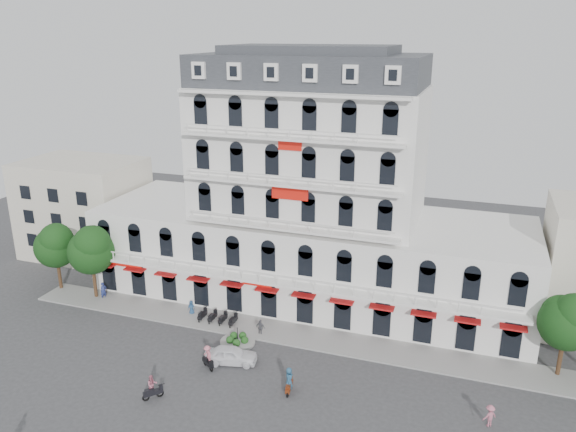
# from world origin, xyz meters

# --- Properties ---
(ground) EXTENTS (120.00, 120.00, 0.00)m
(ground) POSITION_xyz_m (0.00, 0.00, 0.00)
(ground) COLOR #38383A
(ground) RESTS_ON ground
(sidewalk) EXTENTS (53.00, 4.00, 0.16)m
(sidewalk) POSITION_xyz_m (0.00, 9.00, 0.08)
(sidewalk) COLOR gray
(sidewalk) RESTS_ON ground
(main_building) EXTENTS (45.00, 15.00, 25.80)m
(main_building) POSITION_xyz_m (0.00, 18.00, 9.96)
(main_building) COLOR silver
(main_building) RESTS_ON ground
(flank_building_west) EXTENTS (14.00, 10.00, 12.00)m
(flank_building_west) POSITION_xyz_m (-30.00, 20.00, 6.00)
(flank_building_west) COLOR beige
(flank_building_west) RESTS_ON ground
(traffic_island) EXTENTS (3.20, 3.20, 1.60)m
(traffic_island) POSITION_xyz_m (-3.00, 6.00, 0.26)
(traffic_island) COLOR gray
(traffic_island) RESTS_ON ground
(parked_scooter_row) EXTENTS (4.40, 1.80, 1.10)m
(parked_scooter_row) POSITION_xyz_m (-6.35, 8.80, 0.00)
(parked_scooter_row) COLOR black
(parked_scooter_row) RESTS_ON ground
(tree_west_outer) EXTENTS (4.50, 4.48, 7.76)m
(tree_west_outer) POSITION_xyz_m (-25.95, 9.98, 5.35)
(tree_west_outer) COLOR #382314
(tree_west_outer) RESTS_ON ground
(tree_west_inner) EXTENTS (4.76, 4.76, 8.25)m
(tree_west_inner) POSITION_xyz_m (-20.95, 9.48, 5.68)
(tree_west_inner) COLOR #382314
(tree_west_inner) RESTS_ON ground
(tree_east_inner) EXTENTS (4.40, 4.37, 7.57)m
(tree_east_inner) POSITION_xyz_m (24.05, 9.98, 5.21)
(tree_east_inner) COLOR #382314
(tree_east_inner) RESTS_ON ground
(parked_car) EXTENTS (4.78, 2.78, 1.53)m
(parked_car) POSITION_xyz_m (-2.22, 2.92, 0.76)
(parked_car) COLOR white
(parked_car) RESTS_ON ground
(rider_southwest) EXTENTS (1.28, 1.33, 2.08)m
(rider_southwest) POSITION_xyz_m (-5.86, -3.58, 1.05)
(rider_southwest) COLOR black
(rider_southwest) RESTS_ON ground
(rider_east) EXTENTS (0.68, 1.70, 2.24)m
(rider_east) POSITION_xyz_m (3.83, 0.58, 1.13)
(rider_east) COLOR maroon
(rider_east) RESTS_ON ground
(rider_center) EXTENTS (1.44, 1.17, 2.15)m
(rider_center) POSITION_xyz_m (-3.72, 1.52, 1.13)
(rider_center) COLOR black
(rider_center) RESTS_ON ground
(pedestrian_left) EXTENTS (0.80, 0.58, 1.50)m
(pedestrian_left) POSITION_xyz_m (-9.58, 9.50, 0.75)
(pedestrian_left) COLOR navy
(pedestrian_left) RESTS_ON ground
(pedestrian_mid) EXTENTS (0.98, 0.48, 1.61)m
(pedestrian_mid) POSITION_xyz_m (-1.54, 8.01, 0.81)
(pedestrian_mid) COLOR #5A5A61
(pedestrian_mid) RESTS_ON ground
(pedestrian_right) EXTENTS (1.25, 1.17, 1.69)m
(pedestrian_right) POSITION_xyz_m (18.69, 1.62, 0.85)
(pedestrian_right) COLOR #B96277
(pedestrian_right) RESTS_ON ground
(pedestrian_far) EXTENTS (0.70, 0.82, 1.89)m
(pedestrian_far) POSITION_xyz_m (-20.00, 9.50, 0.95)
(pedestrian_far) COLOR navy
(pedestrian_far) RESTS_ON ground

